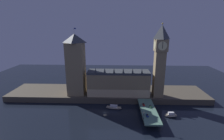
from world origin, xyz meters
TOP-DOWN VIEW (x-y plane):
  - ground_plane at (0.00, 0.00)m, footprint 400.00×400.00m
  - embankment at (0.00, 39.00)m, footprint 220.00×42.00m
  - parliament_hall at (12.53, 30.38)m, footprint 65.32×20.13m
  - clock_tower at (54.06, 26.55)m, footprint 12.41×12.52m
  - victoria_tower at (-32.80, 30.33)m, footprint 18.02×18.02m
  - bridge at (39.08, -5.00)m, footprint 13.54×46.00m
  - car_northbound_lead at (36.10, 3.79)m, footprint 1.89×4.53m
  - car_northbound_trail at (36.10, -15.96)m, footprint 1.90×4.20m
  - car_southbound_trail at (42.06, 0.31)m, footprint 2.00×4.21m
  - pedestrian_near_rail at (33.12, -15.29)m, footprint 0.38×0.38m
  - pedestrian_mid_walk at (45.04, -3.23)m, footprint 0.38×0.38m
  - pedestrian_far_rail at (33.12, 2.55)m, footprint 0.38×0.38m
  - street_lamp_near at (32.72, -19.72)m, footprint 1.34×0.60m
  - boat_upstream at (8.11, 7.84)m, footprint 16.09×6.24m
  - boat_downstream at (59.05, -5.32)m, footprint 11.13×4.15m

SIDE VIEW (x-z plane):
  - ground_plane at x=0.00m, z-range 0.00..0.00m
  - boat_upstream at x=8.11m, z-range -0.54..3.48m
  - boat_downstream at x=59.05m, z-range -0.62..3.96m
  - embankment at x=0.00m, z-range 0.00..6.25m
  - bridge at x=39.08m, z-range 1.04..7.53m
  - car_southbound_trail at x=42.06m, z-range 6.44..7.77m
  - car_northbound_lead at x=36.10m, z-range 6.44..7.79m
  - car_northbound_trail at x=36.10m, z-range 6.44..7.88m
  - pedestrian_mid_walk at x=45.04m, z-range 6.52..8.12m
  - pedestrian_far_rail at x=33.12m, z-range 6.53..8.24m
  - pedestrian_near_rail at x=33.12m, z-range 6.54..8.32m
  - street_lamp_near at x=32.72m, z-range 7.23..13.15m
  - parliament_hall at x=12.53m, z-range 3.61..34.92m
  - victoria_tower at x=-32.80m, z-range 3.41..74.06m
  - clock_tower at x=54.06m, z-range 8.48..83.67m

